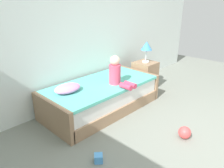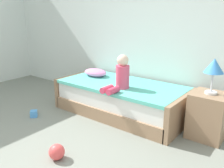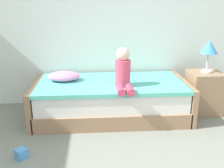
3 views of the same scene
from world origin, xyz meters
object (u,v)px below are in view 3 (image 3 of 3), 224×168
Objects in this scene: nightstand at (204,92)px; child_figure at (123,72)px; toy_block at (21,154)px; table_lamp at (209,48)px; bed at (111,99)px; pillow at (64,76)px.

child_figure is (-1.21, -0.27, 0.40)m from nightstand.
toy_block is (-1.14, -0.75, -0.65)m from child_figure.
child_figure reaches higher than toy_block.
nightstand is 1.33× the size of table_lamp.
child_figure reaches higher than nightstand.
table_lamp reaches higher than child_figure.
table_lamp is at bearing 1.59° from bed.
nightstand is 5.78× the size of toy_block.
table_lamp is 4.33× the size of toy_block.
table_lamp is 1.02× the size of pillow.
table_lamp reaches higher than nightstand.
table_lamp reaches higher than pillow.
nightstand is 1.18× the size of child_figure.
toy_block is (-0.35, -1.08, -0.51)m from pillow.
bed is at bearing 122.06° from child_figure.
pillow reaches higher than toy_block.
table_lamp is 1.26m from child_figure.
table_lamp reaches higher than bed.
pillow is (-1.99, 0.06, 0.26)m from nightstand.
child_figure is (-1.21, -0.27, -0.23)m from table_lamp.
bed is 1.52m from table_lamp.
bed is at bearing -8.83° from pillow.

